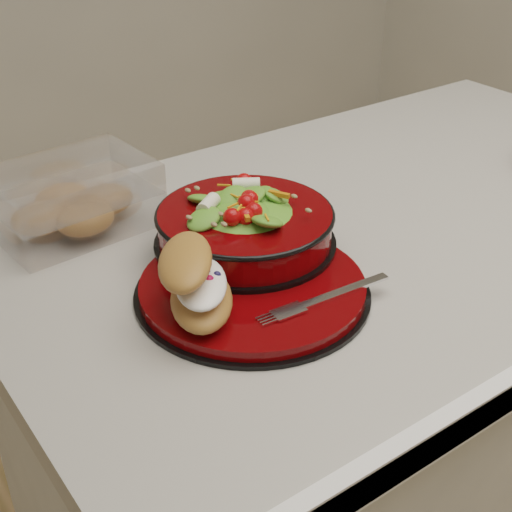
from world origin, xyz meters
TOP-DOWN VIEW (x-y plane):
  - island_counter at (0.00, -0.00)m, footprint 1.24×0.74m
  - dinner_plate at (-0.31, -0.07)m, footprint 0.30×0.30m
  - salad_bowl at (-0.26, 0.01)m, footprint 0.25×0.25m
  - croissant at (-0.39, -0.08)m, footprint 0.13×0.16m
  - fork at (-0.26, -0.15)m, footprint 0.17×0.03m
  - pastry_box at (-0.42, 0.23)m, footprint 0.23×0.18m

SIDE VIEW (x-z plane):
  - island_counter at x=0.00m, z-range 0.00..0.91m
  - dinner_plate at x=-0.31m, z-range 0.90..0.92m
  - fork at x=-0.26m, z-range 0.92..0.92m
  - pastry_box at x=-0.42m, z-range 0.90..0.99m
  - salad_bowl at x=-0.26m, z-range 0.91..1.01m
  - croissant at x=-0.39m, z-range 0.92..1.00m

